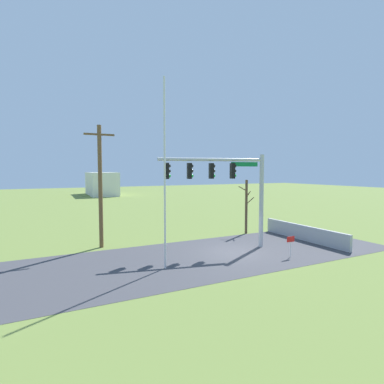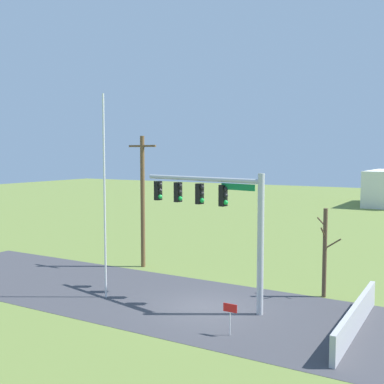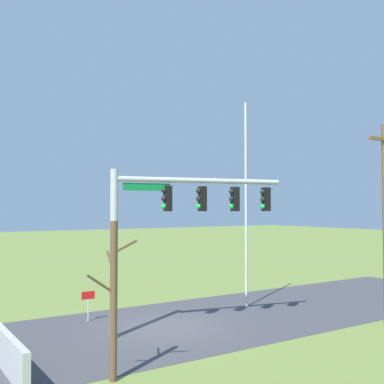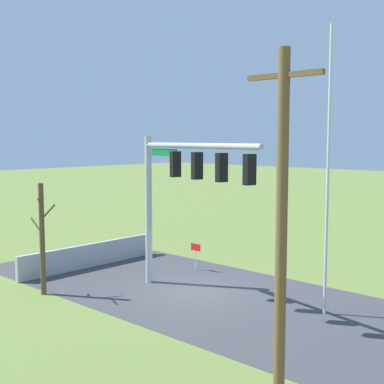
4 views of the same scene
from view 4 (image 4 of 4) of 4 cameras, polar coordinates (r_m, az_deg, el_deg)
ground_plane at (r=20.71m, az=0.58°, el=-10.78°), size 160.00×160.00×0.00m
road_surface at (r=18.38m, az=10.09°, el=-13.02°), size 28.00×8.00×0.01m
sidewalk_corner at (r=22.83m, az=-6.39°, el=-9.23°), size 6.00×6.00×0.01m
retaining_fence at (r=24.90m, az=-10.93°, el=-6.76°), size 0.20×7.45×1.08m
signal_mast at (r=19.40m, az=-1.35°, el=1.24°), size 6.76×1.69×6.02m
flagpole at (r=17.90m, az=14.53°, el=2.05°), size 0.10×0.10×9.59m
utility_pole at (r=11.84m, az=9.70°, el=-3.06°), size 1.90×0.26×7.88m
bare_tree at (r=20.69m, az=-15.96°, el=-4.78°), size 1.27×1.02×4.26m
open_sign at (r=23.71m, az=0.40°, el=-6.38°), size 0.56×0.04×1.22m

